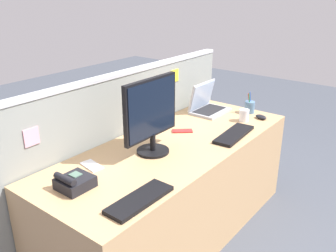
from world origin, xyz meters
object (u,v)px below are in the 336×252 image
cell_phone_white_slab (92,166)px  cell_phone_black_slab (165,123)px  computer_mouse_right_hand (261,117)px  cell_phone_red_case (182,131)px  pen_cup (250,107)px  keyboard_main (234,134)px  laptop (207,104)px  keyboard_spare (140,200)px  coffee_mug (244,115)px  desktop_monitor (151,113)px  desk_phone (74,182)px

cell_phone_white_slab → cell_phone_black_slab: (0.81, 0.09, 0.00)m
computer_mouse_right_hand → cell_phone_red_case: (-0.60, 0.34, -0.01)m
pen_cup → cell_phone_red_case: bearing=163.8°
cell_phone_black_slab → cell_phone_red_case: size_ratio=0.88×
computer_mouse_right_hand → cell_phone_black_slab: computer_mouse_right_hand is taller
keyboard_main → cell_phone_white_slab: 1.03m
cell_phone_white_slab → cell_phone_red_case: size_ratio=1.01×
laptop → keyboard_spare: size_ratio=0.83×
keyboard_spare → coffee_mug: bearing=5.5°
laptop → desktop_monitor: bearing=-170.5°
laptop → keyboard_spare: laptop is taller
keyboard_spare → cell_phone_black_slab: bearing=32.4°
desk_phone → keyboard_main: bearing=-15.8°
laptop → cell_phone_white_slab: 1.26m
desktop_monitor → cell_phone_red_case: bearing=6.7°
laptop → cell_phone_white_slab: size_ratio=2.12×
computer_mouse_right_hand → desk_phone: bearing=-176.2°
desktop_monitor → laptop: (0.88, 0.15, -0.20)m
keyboard_main → coffee_mug: size_ratio=3.62×
laptop → pen_cup: (0.19, -0.30, -0.01)m
keyboard_main → keyboard_spare: same height
desk_phone → keyboard_main: 1.19m
laptop → keyboard_main: laptop is taller
keyboard_spare → computer_mouse_right_hand: computer_mouse_right_hand is taller
desk_phone → cell_phone_red_case: 0.99m
desktop_monitor → cell_phone_black_slab: bearing=29.2°
keyboard_spare → computer_mouse_right_hand: (1.47, 0.03, 0.01)m
cell_phone_black_slab → coffee_mug: (0.44, -0.45, 0.04)m
keyboard_main → coffee_mug: bearing=10.9°
keyboard_spare → pen_cup: bearing=6.8°
computer_mouse_right_hand → cell_phone_white_slab: size_ratio=0.67×
cell_phone_white_slab → keyboard_spare: bearing=-92.3°
computer_mouse_right_hand → cell_phone_red_case: computer_mouse_right_hand is taller
desktop_monitor → cell_phone_black_slab: size_ratio=3.68×
pen_cup → coffee_mug: pen_cup is taller
laptop → desk_phone: size_ratio=1.86×
cell_phone_red_case → keyboard_spare: bearing=161.6°
keyboard_spare → coffee_mug: coffee_mug is taller
keyboard_spare → cell_phone_black_slab: (0.91, 0.57, -0.01)m
computer_mouse_right_hand → laptop: bearing=119.9°
cell_phone_red_case → coffee_mug: (0.48, -0.25, 0.04)m
pen_cup → coffee_mug: (-0.20, -0.05, -0.00)m
cell_phone_black_slab → cell_phone_red_case: same height
laptop → computer_mouse_right_hand: bearing=-75.4°
desktop_monitor → laptop: desktop_monitor is taller
pen_cup → cell_phone_black_slab: bearing=148.2°
laptop → keyboard_main: size_ratio=0.77×
cell_phone_black_slab → keyboard_main: bearing=-93.5°
laptop → computer_mouse_right_hand: (0.11, -0.44, -0.05)m
pen_cup → keyboard_spare: bearing=-173.7°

